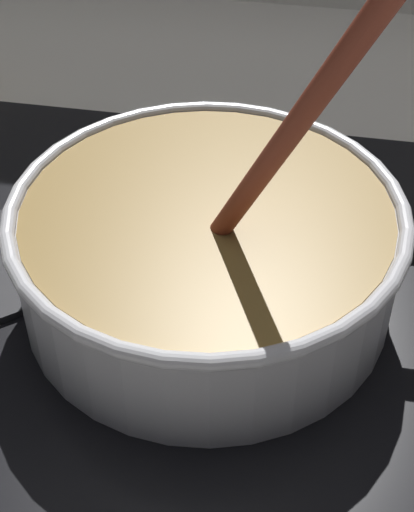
# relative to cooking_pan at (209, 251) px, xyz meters

# --- Properties ---
(hob_plate) EXTENTS (0.56, 0.48, 0.01)m
(hob_plate) POSITION_rel_cooking_pan_xyz_m (-0.00, 0.00, -0.05)
(hob_plate) COLOR black
(hob_plate) RESTS_ON ground
(burner_ring) EXTENTS (0.19, 0.19, 0.01)m
(burner_ring) POSITION_rel_cooking_pan_xyz_m (-0.00, 0.00, -0.04)
(burner_ring) COLOR #592D0C
(burner_ring) RESTS_ON hob_plate
(cooking_pan) EXTENTS (0.40, 0.28, 0.29)m
(cooking_pan) POSITION_rel_cooking_pan_xyz_m (0.00, 0.00, 0.00)
(cooking_pan) COLOR silver
(cooking_pan) RESTS_ON hob_plate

